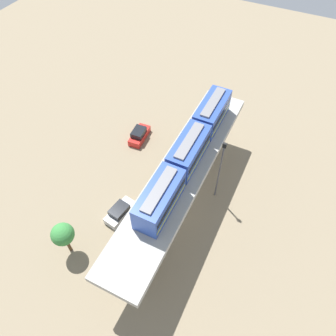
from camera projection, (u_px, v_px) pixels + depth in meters
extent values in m
plane|color=#84755B|center=(180.00, 205.00, 40.07)|extent=(120.00, 120.00, 0.00)
cylinder|color=#A8A59E|center=(209.00, 140.00, 42.94)|extent=(1.90, 1.90, 6.26)
cylinder|color=#A8A59E|center=(181.00, 191.00, 37.64)|extent=(1.90, 1.90, 6.26)
cylinder|color=#A8A59E|center=(142.00, 259.00, 32.34)|extent=(1.90, 1.90, 6.26)
cube|color=#A8A59E|center=(182.00, 173.00, 34.90)|extent=(5.20, 28.85, 0.80)
cube|color=#2D4CA5|center=(212.00, 113.00, 38.32)|extent=(2.60, 6.60, 3.00)
cube|color=black|center=(212.00, 111.00, 38.12)|extent=(2.64, 6.07, 0.70)
cube|color=yellow|center=(211.00, 117.00, 38.90)|extent=(2.64, 6.34, 0.24)
cube|color=slate|center=(213.00, 102.00, 37.06)|extent=(1.10, 5.61, 0.24)
cube|color=#2D4CA5|center=(189.00, 151.00, 34.39)|extent=(2.60, 6.60, 3.00)
cube|color=black|center=(189.00, 149.00, 34.19)|extent=(2.64, 6.07, 0.70)
cube|color=yellow|center=(188.00, 155.00, 34.97)|extent=(2.64, 6.34, 0.24)
cube|color=slate|center=(189.00, 140.00, 33.13)|extent=(1.10, 5.61, 0.24)
cube|color=#2D4CA5|center=(160.00, 199.00, 30.46)|extent=(2.60, 6.60, 3.00)
cube|color=black|center=(160.00, 198.00, 30.27)|extent=(2.64, 6.07, 0.70)
cube|color=yellow|center=(160.00, 203.00, 31.04)|extent=(2.64, 6.34, 0.24)
cube|color=slate|center=(159.00, 189.00, 29.20)|extent=(1.10, 5.61, 0.24)
cube|color=#B2B5BA|center=(121.00, 213.00, 38.79)|extent=(2.46, 4.44, 1.00)
cube|color=black|center=(119.00, 210.00, 38.02)|extent=(1.99, 2.54, 0.76)
cube|color=red|center=(140.00, 136.00, 47.14)|extent=(2.12, 4.33, 1.00)
cube|color=black|center=(139.00, 132.00, 46.37)|extent=(1.81, 2.42, 0.76)
cylinder|color=brown|center=(68.00, 244.00, 35.13)|extent=(0.36, 0.36, 3.03)
sphere|color=#38843D|center=(63.00, 234.00, 33.42)|extent=(2.50, 2.50, 2.50)
cylinder|color=#4C4C51|center=(219.00, 173.00, 37.57)|extent=(0.20, 0.20, 9.06)
cube|color=black|center=(225.00, 145.00, 33.81)|extent=(0.44, 0.28, 0.60)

